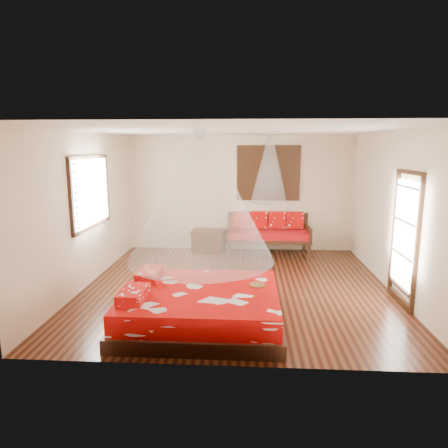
% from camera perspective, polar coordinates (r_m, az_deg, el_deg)
% --- Properties ---
extents(room, '(5.54, 5.54, 2.84)m').
position_cam_1_polar(room, '(7.10, 1.83, 1.87)').
color(room, black).
rests_on(room, ground).
extents(bed, '(2.27, 2.06, 0.65)m').
position_cam_1_polar(bed, '(5.90, -3.42, -11.65)').
color(bed, black).
rests_on(bed, floor).
extents(daybed, '(1.96, 0.87, 0.98)m').
position_cam_1_polar(daybed, '(9.62, 6.28, -1.11)').
color(daybed, black).
rests_on(daybed, floor).
extents(storage_chest, '(0.85, 0.67, 0.54)m').
position_cam_1_polar(storage_chest, '(9.76, -2.20, -2.39)').
color(storage_chest, black).
rests_on(storage_chest, floor).
extents(shutter_panel, '(1.52, 0.06, 1.32)m').
position_cam_1_polar(shutter_panel, '(9.75, 6.36, 7.23)').
color(shutter_panel, black).
rests_on(shutter_panel, wall_back).
extents(window_left, '(0.10, 1.74, 1.34)m').
position_cam_1_polar(window_left, '(7.81, -18.45, 4.37)').
color(window_left, black).
rests_on(window_left, wall_left).
extents(glazed_door, '(0.08, 1.02, 2.16)m').
position_cam_1_polar(glazed_door, '(7.03, 24.38, -1.93)').
color(glazed_door, black).
rests_on(glazed_door, floor).
extents(wine_tray, '(0.23, 0.23, 0.19)m').
position_cam_1_polar(wine_tray, '(5.96, 4.76, -8.36)').
color(wine_tray, brown).
rests_on(wine_tray, bed).
extents(mosquito_net_main, '(2.05, 2.05, 1.80)m').
position_cam_1_polar(mosquito_net_main, '(5.49, -3.37, 3.94)').
color(mosquito_net_main, white).
rests_on(mosquito_net_main, ceiling).
extents(mosquito_net_daybed, '(0.85, 0.85, 1.50)m').
position_cam_1_polar(mosquito_net_daybed, '(9.28, 6.51, 7.66)').
color(mosquito_net_daybed, white).
rests_on(mosquito_net_daybed, ceiling).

